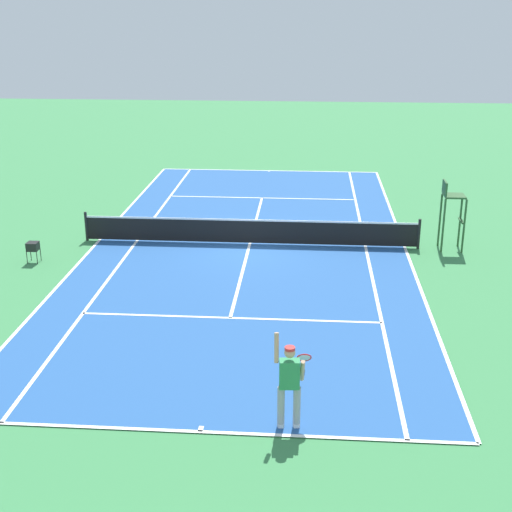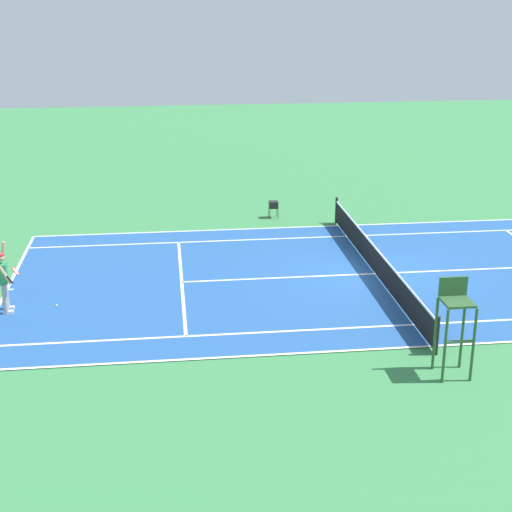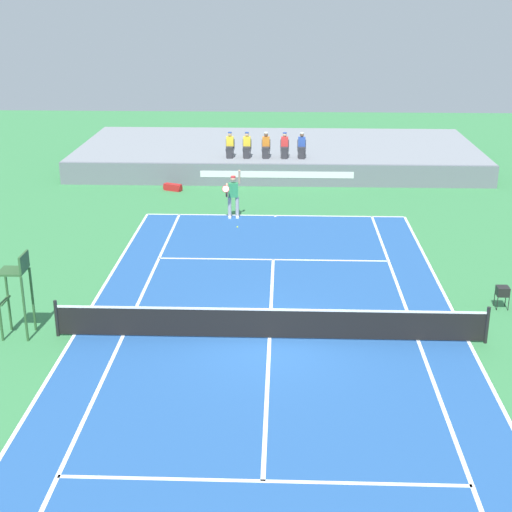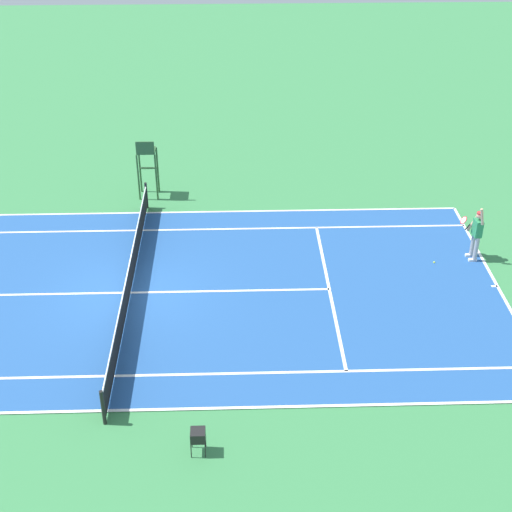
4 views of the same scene
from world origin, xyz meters
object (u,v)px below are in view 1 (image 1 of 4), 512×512
umpire_chair (451,206)px  ball_hopper (33,246)px  tennis_player (290,384)px  tennis_ball (279,390)px

umpire_chair → ball_hopper: umpire_chair is taller
tennis_player → tennis_ball: 1.69m
tennis_player → umpire_chair: (-5.20, -11.54, 0.56)m
tennis_ball → umpire_chair: 11.64m
umpire_chair → ball_hopper: 14.21m
tennis_ball → ball_hopper: 11.53m
tennis_player → ball_hopper: 12.67m
tennis_player → tennis_ball: tennis_player is taller
umpire_chair → tennis_ball: bearing=61.8°
tennis_player → ball_hopper: (8.77, -9.13, -0.42)m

